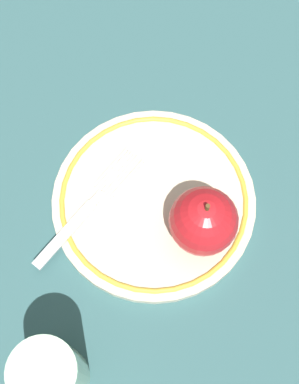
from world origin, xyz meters
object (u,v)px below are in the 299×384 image
Objects in this scene: fork at (85,212)px; drinking_glass at (51,375)px; apple_red_whole at (203,221)px; plate at (150,201)px.

fork is 0.18m from drinking_glass.
fork is at bearing 169.37° from apple_red_whole.
apple_red_whole is 0.79× the size of drinking_glass.
apple_red_whole is at bearing 45.34° from drinking_glass.
drinking_glass reaches higher than plate.
drinking_glass reaches higher than fork.
apple_red_whole reaches higher than fork.
apple_red_whole is 0.21m from drinking_glass.
apple_red_whole is at bearing -35.47° from plate.
fork is at bearing 83.28° from drinking_glass.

